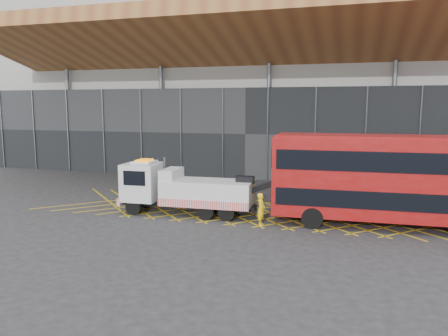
% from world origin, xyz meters
% --- Properties ---
extents(ground_plane, '(120.00, 120.00, 0.00)m').
position_xyz_m(ground_plane, '(0.00, 0.00, 0.00)').
color(ground_plane, '#262629').
extents(road_markings, '(27.96, 7.16, 0.01)m').
position_xyz_m(road_markings, '(5.60, 0.00, 0.01)').
color(road_markings, gold).
rests_on(road_markings, ground_plane).
extents(construction_building, '(55.00, 23.97, 18.00)m').
position_xyz_m(construction_building, '(1.92, 18.40, 8.98)').
color(construction_building, '#989993').
rests_on(construction_building, ground_plane).
extents(recovery_truck, '(9.45, 2.51, 3.29)m').
position_xyz_m(recovery_truck, '(1.39, -1.86, 1.52)').
color(recovery_truck, black).
rests_on(recovery_truck, ground_plane).
extents(bus_towed, '(12.21, 3.27, 4.93)m').
position_xyz_m(bus_towed, '(12.95, -1.42, 2.74)').
color(bus_towed, maroon).
rests_on(bus_towed, ground_plane).
extents(worker, '(0.48, 0.69, 1.78)m').
position_xyz_m(worker, '(6.44, -2.96, 0.89)').
color(worker, yellow).
rests_on(worker, ground_plane).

